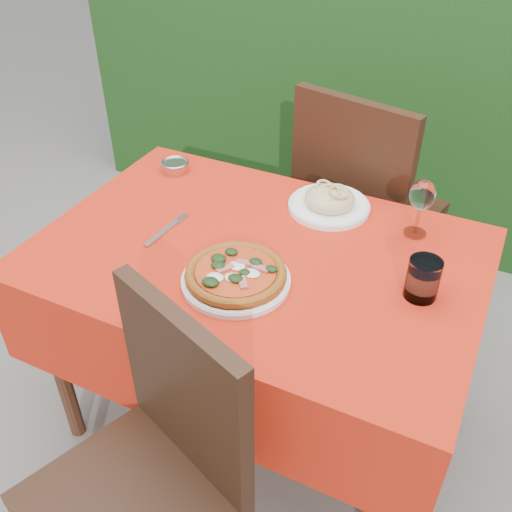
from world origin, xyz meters
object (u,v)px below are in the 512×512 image
at_px(pizza_plate, 236,276).
at_px(pasta_plate, 329,202).
at_px(chair_near, 154,461).
at_px(chair_far, 361,202).
at_px(wine_glass, 422,197).
at_px(water_glass, 423,280).
at_px(fork, 162,233).
at_px(steel_ramekin, 175,167).

height_order(pizza_plate, pasta_plate, pasta_plate).
relative_size(chair_near, chair_far, 0.91).
distance_m(chair_far, pasta_plate, 0.40).
height_order(chair_far, wine_glass, chair_far).
bearing_deg(wine_glass, water_glass, -74.10).
bearing_deg(wine_glass, pasta_plate, 176.12).
xyz_separation_m(chair_near, wine_glass, (0.36, 0.87, 0.34)).
height_order(chair_far, fork, chair_far).
distance_m(chair_near, chair_far, 1.25).
height_order(chair_near, chair_far, chair_far).
bearing_deg(water_glass, chair_near, -126.46).
relative_size(chair_far, pizza_plate, 3.22).
bearing_deg(pizza_plate, water_glass, 20.00).
height_order(chair_near, wine_glass, chair_near).
bearing_deg(pasta_plate, steel_ramekin, -179.74).
bearing_deg(chair_far, pasta_plate, 100.93).
bearing_deg(wine_glass, pizza_plate, -130.42).
bearing_deg(pizza_plate, steel_ramekin, 136.58).
bearing_deg(chair_near, fork, 140.96).
distance_m(pasta_plate, fork, 0.53).
height_order(chair_far, steel_ramekin, chair_far).
bearing_deg(pasta_plate, water_glass, -39.33).
xyz_separation_m(chair_far, water_glass, (0.34, -0.64, 0.21)).
xyz_separation_m(pasta_plate, fork, (-0.40, -0.35, -0.02)).
bearing_deg(steel_ramekin, pasta_plate, 0.26).
relative_size(chair_near, pizza_plate, 2.94).
bearing_deg(fork, pasta_plate, 45.83).
height_order(chair_far, water_glass, chair_far).
bearing_deg(chair_far, chair_near, 98.30).
bearing_deg(steel_ramekin, wine_glass, -1.10).
bearing_deg(wine_glass, chair_far, 125.70).
xyz_separation_m(chair_far, pasta_plate, (-0.01, -0.35, 0.19)).
bearing_deg(fork, chair_near, -55.54).
bearing_deg(chair_far, fork, 72.56).
relative_size(pizza_plate, steel_ramekin, 3.58).
distance_m(water_glass, steel_ramekin, 0.97).
relative_size(pizza_plate, water_glass, 2.85).
bearing_deg(water_glass, wine_glass, 105.90).
xyz_separation_m(chair_far, steel_ramekin, (-0.58, -0.35, 0.18)).
distance_m(chair_far, steel_ramekin, 0.71).
bearing_deg(fork, water_glass, 8.86).
xyz_separation_m(pasta_plate, steel_ramekin, (-0.57, -0.00, -0.01)).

